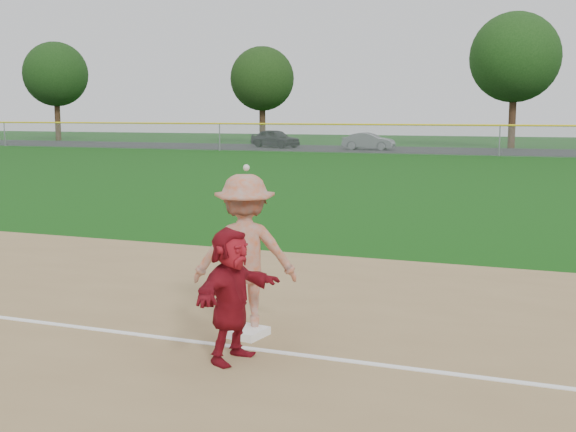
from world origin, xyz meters
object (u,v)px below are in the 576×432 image
(first_base, at_px, (247,332))
(base_runner, at_px, (231,294))
(car_left, at_px, (275,138))
(car_mid, at_px, (369,141))

(first_base, bearing_deg, base_runner, -76.89)
(first_base, height_order, car_left, car_left)
(car_left, bearing_deg, first_base, -137.40)
(first_base, relative_size, car_left, 0.10)
(car_mid, bearing_deg, car_left, 83.71)
(first_base, height_order, car_mid, car_mid)
(base_runner, distance_m, car_left, 50.41)
(first_base, height_order, base_runner, base_runner)
(base_runner, xyz_separation_m, car_left, (-18.21, 47.00, -0.04))
(car_left, relative_size, car_mid, 1.11)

